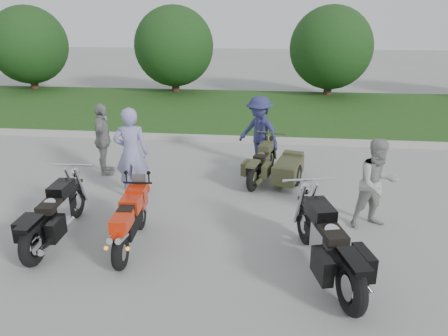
# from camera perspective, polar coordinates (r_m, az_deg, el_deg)

# --- Properties ---
(ground) EXTENTS (80.00, 80.00, 0.00)m
(ground) POSITION_cam_1_polar(r_m,az_deg,el_deg) (7.78, -6.24, -8.96)
(ground) COLOR #9C9C97
(ground) RESTS_ON ground
(curb) EXTENTS (60.00, 0.30, 0.15)m
(curb) POSITION_cam_1_polar(r_m,az_deg,el_deg) (13.25, -0.64, 3.84)
(curb) COLOR #AEABA3
(curb) RESTS_ON ground
(grass_strip) EXTENTS (60.00, 8.00, 0.14)m
(grass_strip) POSITION_cam_1_polar(r_m,az_deg,el_deg) (17.25, 1.10, 7.62)
(grass_strip) COLOR #325B1F
(grass_strip) RESTS_ON ground
(tree_far_left) EXTENTS (3.60, 3.60, 4.00)m
(tree_far_left) POSITION_cam_1_polar(r_m,az_deg,el_deg) (23.29, -24.14, 14.45)
(tree_far_left) COLOR #3F2B1C
(tree_far_left) RESTS_ON ground
(tree_mid_left) EXTENTS (3.60, 3.60, 4.00)m
(tree_mid_left) POSITION_cam_1_polar(r_m,az_deg,el_deg) (20.71, -6.53, 15.51)
(tree_mid_left) COLOR #3F2B1C
(tree_mid_left) RESTS_ON ground
(tree_mid_right) EXTENTS (3.60, 3.60, 4.00)m
(tree_mid_right) POSITION_cam_1_polar(r_m,az_deg,el_deg) (20.33, 13.80, 15.00)
(tree_mid_right) COLOR #3F2B1C
(tree_mid_right) RESTS_ON ground
(sportbike_red) EXTENTS (0.37, 1.86, 0.88)m
(sportbike_red) POSITION_cam_1_polar(r_m,az_deg,el_deg) (7.33, -12.23, -6.68)
(sportbike_red) COLOR black
(sportbike_red) RESTS_ON ground
(cruiser_left) EXTENTS (0.43, 2.36, 0.91)m
(cruiser_left) POSITION_cam_1_polar(r_m,az_deg,el_deg) (7.95, -21.35, -5.94)
(cruiser_left) COLOR black
(cruiser_left) RESTS_ON ground
(cruiser_right) EXTENTS (0.89, 2.53, 0.99)m
(cruiser_right) POSITION_cam_1_polar(r_m,az_deg,el_deg) (6.62, 13.60, -9.99)
(cruiser_right) COLOR black
(cruiser_right) RESTS_ON ground
(cruiser_sidecar) EXTENTS (1.31, 2.05, 0.80)m
(cruiser_sidecar) POSITION_cam_1_polar(r_m,az_deg,el_deg) (10.00, 6.92, 0.08)
(cruiser_sidecar) COLOR black
(cruiser_sidecar) RESTS_ON ground
(person_stripe) EXTENTS (0.77, 0.56, 1.93)m
(person_stripe) POSITION_cam_1_polar(r_m,az_deg,el_deg) (9.20, -11.99, 1.89)
(person_stripe) COLOR #8988B9
(person_stripe) RESTS_ON ground
(person_grey) EXTENTS (0.98, 0.87, 1.66)m
(person_grey) POSITION_cam_1_polar(r_m,az_deg,el_deg) (8.24, 19.35, -1.97)
(person_grey) COLOR #9B9C96
(person_grey) RESTS_ON ground
(person_denim) EXTENTS (1.34, 1.23, 1.81)m
(person_denim) POSITION_cam_1_polar(r_m,az_deg,el_deg) (10.85, 4.60, 4.67)
(person_denim) COLOR navy
(person_denim) RESTS_ON ground
(person_back) EXTENTS (0.62, 1.07, 1.72)m
(person_back) POSITION_cam_1_polar(r_m,az_deg,el_deg) (10.75, -15.54, 3.61)
(person_back) COLOR gray
(person_back) RESTS_ON ground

